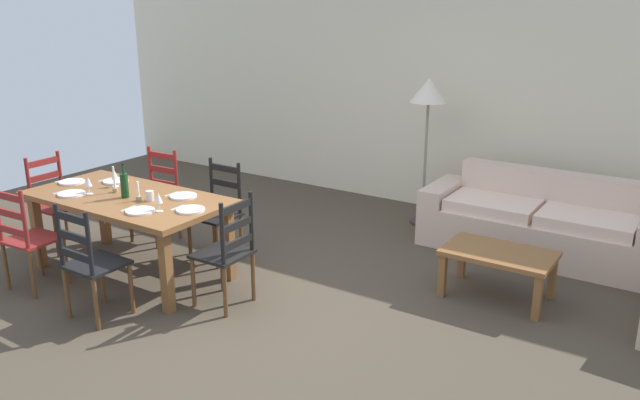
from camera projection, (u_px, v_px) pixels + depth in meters
name	position (u px, v px, depth m)	size (l,w,h in m)	color
ground_plane	(251.00, 302.00, 5.42)	(9.60, 9.60, 0.02)	#473D2F
wall_far	(421.00, 94.00, 7.65)	(9.60, 0.16, 2.70)	beige
dining_table	(128.00, 205.00, 5.78)	(1.90, 0.96, 0.75)	brown
dining_chair_near_left	(27.00, 238.00, 5.51)	(0.44, 0.42, 0.96)	maroon
dining_chair_near_right	(90.00, 263.00, 4.99)	(0.43, 0.41, 0.96)	black
dining_chair_far_left	(157.00, 195.00, 6.69)	(0.44, 0.42, 0.96)	maroon
dining_chair_far_right	(218.00, 211.00, 6.20)	(0.43, 0.41, 0.96)	black
dining_chair_head_west	(55.00, 202.00, 6.46)	(0.41, 0.43, 0.96)	maroon
dining_chair_head_east	(227.00, 251.00, 5.21)	(0.41, 0.42, 0.96)	black
dinner_plate_near_left	(71.00, 194.00, 5.78)	(0.24, 0.24, 0.02)	white
fork_near_left	(61.00, 192.00, 5.86)	(0.02, 0.17, 0.01)	silver
dinner_plate_near_right	(140.00, 211.00, 5.32)	(0.24, 0.24, 0.02)	white
fork_near_right	(128.00, 209.00, 5.40)	(0.02, 0.17, 0.01)	silver
dinner_plate_far_left	(116.00, 181.00, 6.18)	(0.24, 0.24, 0.02)	white
fork_far_left	(105.00, 179.00, 6.26)	(0.02, 0.17, 0.01)	silver
dinner_plate_far_right	(183.00, 196.00, 5.72)	(0.24, 0.24, 0.02)	white
fork_far_right	(171.00, 194.00, 5.80)	(0.02, 0.17, 0.01)	silver
dinner_plate_head_west	(72.00, 182.00, 6.16)	(0.24, 0.24, 0.02)	white
fork_head_west	(62.00, 180.00, 6.24)	(0.02, 0.17, 0.01)	silver
dinner_plate_head_east	(191.00, 210.00, 5.34)	(0.24, 0.24, 0.02)	white
fork_head_east	(178.00, 207.00, 5.42)	(0.02, 0.17, 0.01)	silver
wine_bottle	(124.00, 185.00, 5.67)	(0.07, 0.07, 0.32)	#143819
wine_glass_near_left	(88.00, 182.00, 5.77)	(0.06, 0.06, 0.16)	white
wine_glass_near_right	(159.00, 199.00, 5.30)	(0.06, 0.06, 0.16)	white
wine_glass_far_left	(115.00, 175.00, 6.00)	(0.06, 0.06, 0.16)	white
coffee_cup_primary	(150.00, 196.00, 5.60)	(0.07, 0.07, 0.09)	beige
candle_tall	(115.00, 185.00, 5.84)	(0.05, 0.05, 0.24)	#998C66
candle_short	(139.00, 196.00, 5.60)	(0.05, 0.05, 0.18)	#998C66
couch	(541.00, 225.00, 6.36)	(2.28, 0.80, 0.80)	beige
coffee_table	(499.00, 258.00, 5.39)	(0.90, 0.56, 0.42)	brown
standing_lamp	(428.00, 99.00, 6.88)	(0.40, 0.40, 1.64)	#332D28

